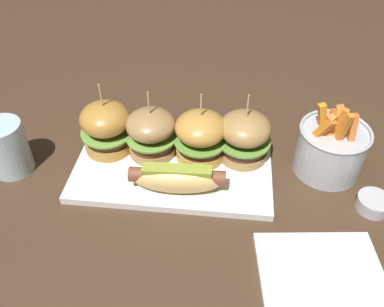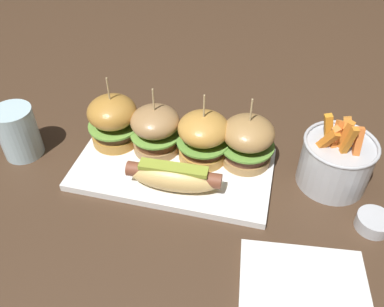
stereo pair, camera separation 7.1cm
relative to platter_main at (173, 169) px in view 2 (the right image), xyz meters
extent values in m
plane|color=#422D1E|center=(0.00, 0.00, -0.01)|extent=(3.00, 3.00, 0.00)
cube|color=white|center=(0.00, 0.00, 0.00)|extent=(0.37, 0.19, 0.01)
ellipsoid|color=#DCB369|center=(0.02, -0.05, 0.03)|extent=(0.16, 0.06, 0.05)
cylinder|color=brown|center=(0.02, -0.05, 0.04)|extent=(0.17, 0.03, 0.03)
cube|color=olive|center=(0.02, -0.05, 0.05)|extent=(0.12, 0.03, 0.01)
cylinder|color=#B17B32|center=(-0.13, 0.05, 0.02)|extent=(0.09, 0.09, 0.02)
cylinder|color=#51361C|center=(-0.13, 0.05, 0.04)|extent=(0.09, 0.09, 0.02)
cylinder|color=#6B9E3D|center=(-0.13, 0.05, 0.05)|extent=(0.10, 0.10, 0.00)
ellipsoid|color=#B17B32|center=(-0.13, 0.05, 0.08)|extent=(0.09, 0.09, 0.06)
cylinder|color=tan|center=(-0.13, 0.05, 0.12)|extent=(0.00, 0.00, 0.06)
cylinder|color=#9F774A|center=(-0.04, 0.04, 0.02)|extent=(0.09, 0.09, 0.02)
cylinder|color=brown|center=(-0.04, 0.04, 0.03)|extent=(0.08, 0.08, 0.02)
cylinder|color=#6B9E3D|center=(-0.04, 0.04, 0.05)|extent=(0.10, 0.10, 0.00)
ellipsoid|color=#9F774A|center=(-0.04, 0.04, 0.07)|extent=(0.09, 0.09, 0.05)
cylinder|color=tan|center=(-0.04, 0.04, 0.11)|extent=(0.00, 0.00, 0.06)
cylinder|color=#C0893C|center=(0.05, 0.04, 0.02)|extent=(0.09, 0.09, 0.02)
cylinder|color=#53301C|center=(0.05, 0.04, 0.04)|extent=(0.09, 0.09, 0.02)
cylinder|color=#609338|center=(0.05, 0.04, 0.05)|extent=(0.10, 0.10, 0.00)
ellipsoid|color=#C0893C|center=(0.05, 0.04, 0.08)|extent=(0.09, 0.09, 0.05)
cylinder|color=tan|center=(0.05, 0.04, 0.12)|extent=(0.00, 0.00, 0.06)
cylinder|color=#A57C47|center=(0.13, 0.05, 0.02)|extent=(0.09, 0.09, 0.02)
cylinder|color=brown|center=(0.13, 0.05, 0.03)|extent=(0.09, 0.09, 0.02)
cylinder|color=#609338|center=(0.13, 0.05, 0.04)|extent=(0.10, 0.10, 0.00)
ellipsoid|color=#A57C47|center=(0.13, 0.05, 0.07)|extent=(0.10, 0.10, 0.05)
cylinder|color=tan|center=(0.13, 0.05, 0.12)|extent=(0.00, 0.00, 0.06)
cylinder|color=#B7BABF|center=(0.29, 0.05, 0.04)|extent=(0.12, 0.12, 0.09)
torus|color=#B7BABF|center=(0.29, 0.05, 0.08)|extent=(0.13, 0.13, 0.01)
cube|color=orange|center=(0.27, 0.06, 0.09)|extent=(0.03, 0.02, 0.08)
cube|color=#CA6C24|center=(0.30, 0.06, 0.08)|extent=(0.04, 0.02, 0.07)
cube|color=orange|center=(0.29, 0.03, 0.09)|extent=(0.02, 0.02, 0.09)
cube|color=orange|center=(0.26, 0.03, 0.09)|extent=(0.05, 0.03, 0.08)
cube|color=orange|center=(0.29, 0.06, 0.07)|extent=(0.03, 0.02, 0.06)
cube|color=orange|center=(0.31, 0.03, 0.09)|extent=(0.02, 0.03, 0.08)
cube|color=orange|center=(0.30, 0.05, 0.09)|extent=(0.03, 0.04, 0.08)
cube|color=orange|center=(0.30, 0.08, 0.08)|extent=(0.03, 0.02, 0.06)
cube|color=orange|center=(0.28, 0.05, 0.09)|extent=(0.03, 0.05, 0.08)
cube|color=orange|center=(0.27, 0.04, 0.09)|extent=(0.02, 0.04, 0.08)
cube|color=orange|center=(0.28, 0.04, 0.09)|extent=(0.03, 0.02, 0.09)
cylinder|color=#B7BABF|center=(0.35, -0.05, 0.01)|extent=(0.06, 0.06, 0.02)
cylinder|color=#9E3323|center=(0.35, -0.05, 0.01)|extent=(0.05, 0.05, 0.00)
cube|color=white|center=(0.25, -0.21, 0.00)|extent=(0.20, 0.20, 0.01)
cylinder|color=silver|center=(-0.30, -0.02, 0.04)|extent=(0.07, 0.07, 0.10)
camera|label=1|loc=(0.09, -0.53, 0.52)|focal=37.39mm
camera|label=2|loc=(0.16, -0.52, 0.52)|focal=37.39mm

